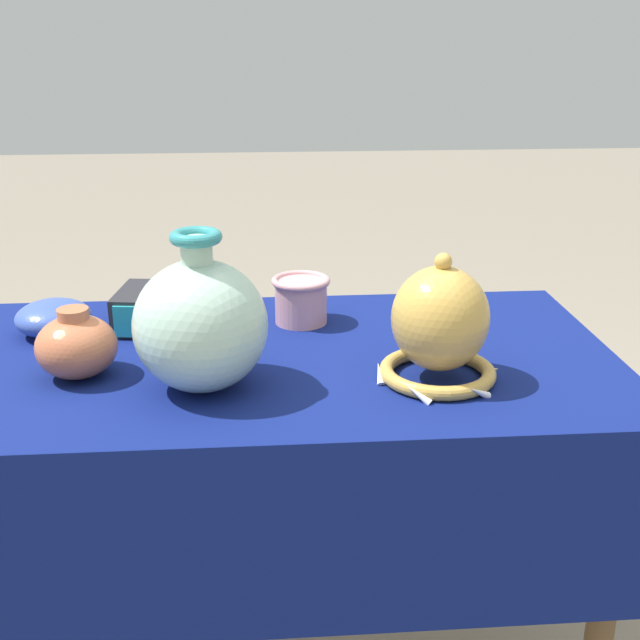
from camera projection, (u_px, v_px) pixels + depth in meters
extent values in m
cylinder|color=brown|center=(602.00, 618.00, 1.24)|extent=(0.04, 0.04, 0.65)
cylinder|color=brown|center=(38.00, 482.00, 1.62)|extent=(0.04, 0.04, 0.65)
cylinder|color=brown|center=(510.00, 463.00, 1.69)|extent=(0.04, 0.04, 0.65)
cube|color=brown|center=(280.00, 366.00, 1.31)|extent=(1.07, 0.57, 0.03)
cube|color=navy|center=(280.00, 356.00, 1.31)|extent=(1.09, 0.59, 0.01)
cube|color=navy|center=(288.00, 545.00, 1.08)|extent=(1.09, 0.01, 0.31)
ellipsoid|color=#A8CCB7|center=(201.00, 326.00, 1.15)|extent=(0.19, 0.19, 0.19)
cylinder|color=#A8CCB7|center=(197.00, 251.00, 1.12)|extent=(0.05, 0.05, 0.04)
torus|color=teal|center=(196.00, 237.00, 1.11)|extent=(0.07, 0.07, 0.02)
torus|color=gold|center=(437.00, 372.00, 1.21)|extent=(0.18, 0.18, 0.02)
ellipsoid|color=gold|center=(440.00, 318.00, 1.18)|extent=(0.15, 0.15, 0.16)
sphere|color=gold|center=(443.00, 262.00, 1.15)|extent=(0.03, 0.03, 0.03)
cone|color=white|center=(494.00, 370.00, 1.22)|extent=(0.01, 0.04, 0.03)
cone|color=white|center=(454.00, 352.00, 1.29)|extent=(0.04, 0.03, 0.03)
cone|color=white|center=(400.00, 353.00, 1.28)|extent=(0.04, 0.03, 0.03)
cone|color=white|center=(379.00, 374.00, 1.21)|extent=(0.01, 0.04, 0.03)
cone|color=white|center=(418.00, 394.00, 1.14)|extent=(0.04, 0.03, 0.03)
cone|color=white|center=(479.00, 392.00, 1.14)|extent=(0.04, 0.03, 0.03)
cube|color=#232328|center=(165.00, 308.00, 1.42)|extent=(0.18, 0.16, 0.07)
cube|color=teal|center=(155.00, 322.00, 1.35)|extent=(0.14, 0.02, 0.05)
ellipsoid|color=#3851A8|center=(54.00, 318.00, 1.38)|extent=(0.13, 0.13, 0.06)
ellipsoid|color=#BC6642|center=(77.00, 347.00, 1.21)|extent=(0.12, 0.12, 0.10)
cylinder|color=#BC6642|center=(73.00, 314.00, 1.19)|extent=(0.05, 0.05, 0.02)
cylinder|color=#D19399|center=(301.00, 302.00, 1.44)|extent=(0.09, 0.09, 0.08)
torus|color=#D19399|center=(301.00, 281.00, 1.42)|extent=(0.11, 0.11, 0.01)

